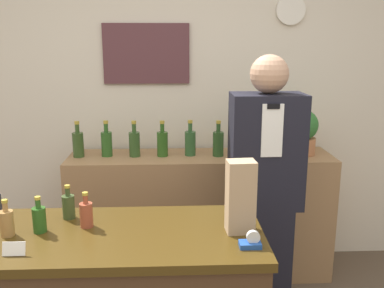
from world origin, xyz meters
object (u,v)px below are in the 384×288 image
tape_dispenser (251,242)px  potted_plant (302,131)px  paper_bag (241,197)px  shopkeeper (264,196)px

tape_dispenser → potted_plant: bearing=66.2°
potted_plant → tape_dispenser: 1.58m
paper_bag → tape_dispenser: size_ratio=3.64×
paper_bag → tape_dispenser: paper_bag is taller
shopkeeper → potted_plant: bearing=56.9°
shopkeeper → tape_dispenser: 0.86m
shopkeeper → potted_plant: 0.79m
shopkeeper → paper_bag: bearing=-111.0°
potted_plant → tape_dispenser: bearing=-113.8°
potted_plant → paper_bag: size_ratio=1.02×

